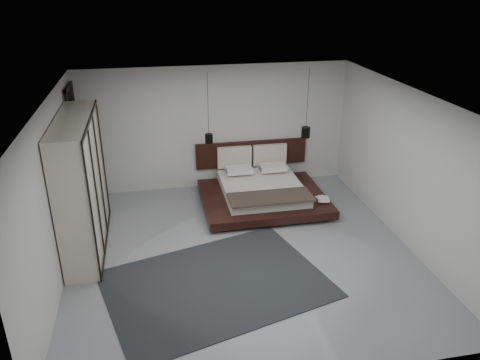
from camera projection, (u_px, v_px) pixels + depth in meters
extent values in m
plane|color=gray|center=(242.00, 252.00, 8.38)|extent=(6.00, 6.00, 0.00)
plane|color=white|center=(242.00, 98.00, 7.26)|extent=(6.00, 6.00, 0.00)
plane|color=silver|center=(216.00, 128.00, 10.51)|extent=(6.00, 0.00, 6.00)
plane|color=silver|center=(296.00, 289.00, 5.13)|extent=(6.00, 0.00, 6.00)
plane|color=silver|center=(54.00, 196.00, 7.29)|extent=(0.00, 6.00, 6.00)
plane|color=silver|center=(407.00, 168.00, 8.35)|extent=(0.00, 6.00, 6.00)
cube|color=black|center=(77.00, 149.00, 9.54)|extent=(0.05, 0.90, 2.60)
cube|color=black|center=(263.00, 203.00, 10.08)|extent=(2.04, 1.67, 0.07)
cube|color=black|center=(263.00, 198.00, 10.04)|extent=(2.60, 2.14, 0.17)
cube|color=beige|center=(262.00, 188.00, 10.07)|extent=(1.67, 1.86, 0.20)
cube|color=black|center=(271.00, 197.00, 9.37)|extent=(1.69, 0.65, 0.05)
cube|color=white|center=(238.00, 170.00, 10.58)|extent=(0.58, 0.37, 0.11)
cube|color=white|center=(271.00, 168.00, 10.71)|extent=(0.58, 0.37, 0.11)
cube|color=white|center=(239.00, 170.00, 10.44)|extent=(0.58, 0.37, 0.11)
cube|color=white|center=(273.00, 167.00, 10.57)|extent=(0.58, 0.37, 0.11)
cube|color=black|center=(251.00, 153.00, 10.89)|extent=(2.60, 0.08, 0.60)
cube|color=beige|center=(234.00, 157.00, 10.74)|extent=(0.79, 0.10, 0.50)
cube|color=beige|center=(270.00, 155.00, 10.89)|extent=(0.79, 0.10, 0.50)
imported|color=#99724C|center=(318.00, 199.00, 9.77)|extent=(0.25, 0.31, 0.03)
imported|color=#99724C|center=(318.00, 199.00, 9.73)|extent=(0.31, 0.37, 0.02)
cylinder|color=black|center=(208.00, 103.00, 9.55)|extent=(0.01, 0.01, 1.30)
cylinder|color=black|center=(209.00, 138.00, 9.85)|extent=(0.16, 0.16, 0.20)
cylinder|color=#FFE0B2|center=(209.00, 142.00, 9.88)|extent=(0.12, 0.12, 0.01)
cylinder|color=black|center=(308.00, 98.00, 9.92)|extent=(0.01, 0.01, 1.28)
cylinder|color=black|center=(306.00, 132.00, 10.22)|extent=(0.19, 0.19, 0.23)
cylinder|color=#FFE0B2|center=(305.00, 137.00, 10.26)|extent=(0.14, 0.14, 0.01)
cube|color=beige|center=(81.00, 186.00, 8.11)|extent=(0.56, 2.41, 2.41)
cube|color=black|center=(90.00, 119.00, 7.69)|extent=(0.03, 2.41, 0.06)
cube|color=black|center=(106.00, 242.00, 8.64)|extent=(0.03, 2.41, 0.06)
cube|color=black|center=(92.00, 216.00, 7.08)|extent=(0.03, 0.05, 2.41)
cube|color=black|center=(97.00, 194.00, 7.80)|extent=(0.03, 0.05, 2.41)
cube|color=black|center=(100.00, 175.00, 8.52)|extent=(0.03, 0.05, 2.41)
cube|color=black|center=(103.00, 160.00, 9.25)|extent=(0.03, 0.05, 2.41)
cube|color=black|center=(216.00, 284.00, 7.51)|extent=(3.92, 3.25, 0.01)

